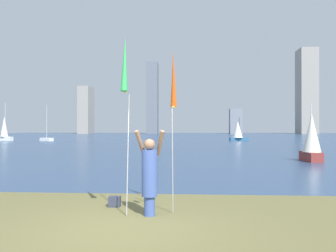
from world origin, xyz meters
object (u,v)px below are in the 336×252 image
(person, at_px, (150,173))
(sailboat_1, at_px, (47,139))
(sailboat_6, at_px, (238,131))
(kite_flag_left, at_px, (125,68))
(kite_flag_right, at_px, (173,83))
(sailboat_3, at_px, (4,129))
(bag, at_px, (115,202))
(sailboat_2, at_px, (312,139))

(person, bearing_deg, sailboat_1, 116.06)
(person, relative_size, sailboat_6, 0.56)
(kite_flag_left, distance_m, sailboat_1, 48.63)
(kite_flag_right, bearing_deg, sailboat_3, 122.51)
(sailboat_1, height_order, sailboat_3, sailboat_3)
(kite_flag_right, bearing_deg, person, -133.66)
(sailboat_3, bearing_deg, kite_flag_right, -57.49)
(bag, bearing_deg, kite_flag_left, -67.33)
(kite_flag_left, distance_m, sailboat_6, 48.51)
(person, distance_m, bag, 1.59)
(person, bearing_deg, sailboat_3, 122.60)
(person, relative_size, kite_flag_right, 0.51)
(person, xyz_separation_m, sailboat_1, (-20.60, 43.90, -0.71))
(person, bearing_deg, bag, 140.39)
(kite_flag_left, bearing_deg, bag, 112.67)
(kite_flag_left, distance_m, sailboat_3, 52.18)
(sailboat_2, relative_size, sailboat_6, 0.99)
(sailboat_3, distance_m, sailboat_6, 35.75)
(bag, relative_size, sailboat_2, 0.08)
(sailboat_6, bearing_deg, kite_flag_left, -100.40)
(bag, distance_m, sailboat_6, 47.44)
(sailboat_2, bearing_deg, person, -120.85)
(sailboat_2, bearing_deg, sailboat_1, 133.88)
(person, xyz_separation_m, kite_flag_right, (0.54, 0.56, 2.21))
(sailboat_2, height_order, sailboat_6, sailboat_6)
(person, distance_m, sailboat_3, 52.20)
(kite_flag_left, relative_size, kite_flag_right, 1.05)
(kite_flag_left, relative_size, sailboat_6, 1.17)
(person, relative_size, kite_flag_left, 0.48)
(sailboat_1, relative_size, sailboat_3, 0.93)
(bag, xyz_separation_m, sailboat_1, (-19.58, 43.03, 0.15))
(sailboat_2, bearing_deg, bag, -125.61)
(bag, relative_size, sailboat_3, 0.05)
(sailboat_6, bearing_deg, bag, -101.23)
(kite_flag_left, height_order, sailboat_6, kite_flag_left)
(bag, height_order, sailboat_2, sailboat_2)
(sailboat_1, bearing_deg, kite_flag_right, -64.00)
(person, bearing_deg, sailboat_6, 81.08)
(kite_flag_right, bearing_deg, bag, 168.71)
(sailboat_6, bearing_deg, sailboat_1, -173.10)
(kite_flag_left, bearing_deg, sailboat_2, 58.07)
(kite_flag_right, relative_size, bag, 13.25)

